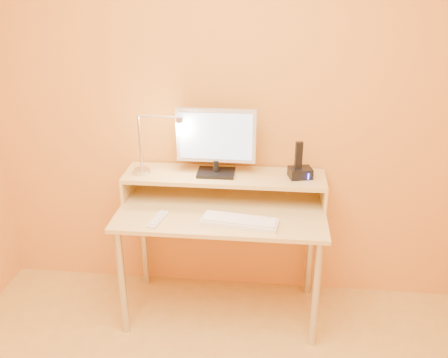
# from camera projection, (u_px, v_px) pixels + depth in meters

# --- Properties ---
(wall_back) EXTENTS (3.00, 0.04, 2.50)m
(wall_back) POSITION_uv_depth(u_px,v_px,m) (227.00, 106.00, 2.92)
(wall_back) COLOR orange
(wall_back) RESTS_ON floor
(desk_leg_fl) EXTENTS (0.04, 0.04, 0.69)m
(desk_leg_fl) POSITION_uv_depth(u_px,v_px,m) (122.00, 283.00, 2.81)
(desk_leg_fl) COLOR #BEBEBF
(desk_leg_fl) RESTS_ON floor
(desk_leg_fr) EXTENTS (0.04, 0.04, 0.69)m
(desk_leg_fr) POSITION_uv_depth(u_px,v_px,m) (316.00, 295.00, 2.70)
(desk_leg_fr) COLOR #BEBEBF
(desk_leg_fr) RESTS_ON floor
(desk_leg_bl) EXTENTS (0.04, 0.04, 0.69)m
(desk_leg_bl) POSITION_uv_depth(u_px,v_px,m) (144.00, 239.00, 3.26)
(desk_leg_bl) COLOR #BEBEBF
(desk_leg_bl) RESTS_ON floor
(desk_leg_br) EXTENTS (0.04, 0.04, 0.69)m
(desk_leg_br) POSITION_uv_depth(u_px,v_px,m) (310.00, 248.00, 3.16)
(desk_leg_br) COLOR #BEBEBF
(desk_leg_br) RESTS_ON floor
(desk_lower) EXTENTS (1.20, 0.60, 0.02)m
(desk_lower) POSITION_uv_depth(u_px,v_px,m) (222.00, 212.00, 2.84)
(desk_lower) COLOR tan
(desk_lower) RESTS_ON floor
(shelf_riser_left) EXTENTS (0.02, 0.30, 0.14)m
(shelf_riser_left) POSITION_uv_depth(u_px,v_px,m) (129.00, 184.00, 3.00)
(shelf_riser_left) COLOR tan
(shelf_riser_left) RESTS_ON desk_lower
(shelf_riser_right) EXTENTS (0.02, 0.30, 0.14)m
(shelf_riser_right) POSITION_uv_depth(u_px,v_px,m) (323.00, 193.00, 2.89)
(shelf_riser_right) COLOR tan
(shelf_riser_right) RESTS_ON desk_lower
(desk_shelf) EXTENTS (1.20, 0.30, 0.02)m
(desk_shelf) POSITION_uv_depth(u_px,v_px,m) (224.00, 176.00, 2.91)
(desk_shelf) COLOR tan
(desk_shelf) RESTS_ON desk_lower
(monitor_foot) EXTENTS (0.22, 0.16, 0.02)m
(monitor_foot) POSITION_uv_depth(u_px,v_px,m) (216.00, 173.00, 2.91)
(monitor_foot) COLOR black
(monitor_foot) RESTS_ON desk_shelf
(monitor_neck) EXTENTS (0.04, 0.04, 0.07)m
(monitor_neck) POSITION_uv_depth(u_px,v_px,m) (216.00, 166.00, 2.89)
(monitor_neck) COLOR black
(monitor_neck) RESTS_ON monitor_foot
(monitor_panel) EXTENTS (0.46, 0.04, 0.32)m
(monitor_panel) POSITION_uv_depth(u_px,v_px,m) (216.00, 136.00, 2.83)
(monitor_panel) COLOR silver
(monitor_panel) RESTS_ON monitor_neck
(monitor_back) EXTENTS (0.42, 0.02, 0.27)m
(monitor_back) POSITION_uv_depth(u_px,v_px,m) (217.00, 134.00, 2.85)
(monitor_back) COLOR black
(monitor_back) RESTS_ON monitor_panel
(monitor_screen) EXTENTS (0.42, 0.01, 0.27)m
(monitor_screen) POSITION_uv_depth(u_px,v_px,m) (216.00, 137.00, 2.81)
(monitor_screen) COLOR #A3C7F6
(monitor_screen) RESTS_ON monitor_panel
(lamp_base) EXTENTS (0.10, 0.10, 0.02)m
(lamp_base) POSITION_uv_depth(u_px,v_px,m) (142.00, 171.00, 2.92)
(lamp_base) COLOR #BEBEBF
(lamp_base) RESTS_ON desk_shelf
(lamp_post) EXTENTS (0.01, 0.01, 0.33)m
(lamp_post) POSITION_uv_depth(u_px,v_px,m) (140.00, 143.00, 2.85)
(lamp_post) COLOR #BEBEBF
(lamp_post) RESTS_ON lamp_base
(lamp_arm) EXTENTS (0.24, 0.01, 0.01)m
(lamp_arm) POSITION_uv_depth(u_px,v_px,m) (159.00, 116.00, 2.77)
(lamp_arm) COLOR #BEBEBF
(lamp_arm) RESTS_ON lamp_post
(lamp_head) EXTENTS (0.04, 0.04, 0.03)m
(lamp_head) POSITION_uv_depth(u_px,v_px,m) (179.00, 120.00, 2.77)
(lamp_head) COLOR #BEBEBF
(lamp_head) RESTS_ON lamp_arm
(lamp_bulb) EXTENTS (0.03, 0.03, 0.00)m
(lamp_bulb) POSITION_uv_depth(u_px,v_px,m) (180.00, 122.00, 2.78)
(lamp_bulb) COLOR #FFEAC6
(lamp_bulb) RESTS_ON lamp_head
(phone_dock) EXTENTS (0.15, 0.13, 0.06)m
(phone_dock) POSITION_uv_depth(u_px,v_px,m) (300.00, 173.00, 2.85)
(phone_dock) COLOR black
(phone_dock) RESTS_ON desk_shelf
(phone_handset) EXTENTS (0.04, 0.03, 0.16)m
(phone_handset) POSITION_uv_depth(u_px,v_px,m) (299.00, 155.00, 2.81)
(phone_handset) COLOR black
(phone_handset) RESTS_ON phone_dock
(phone_led) EXTENTS (0.01, 0.00, 0.04)m
(phone_led) POSITION_uv_depth(u_px,v_px,m) (308.00, 176.00, 2.80)
(phone_led) COLOR #2329F9
(phone_led) RESTS_ON phone_dock
(keyboard) EXTENTS (0.43, 0.19, 0.02)m
(keyboard) POSITION_uv_depth(u_px,v_px,m) (240.00, 222.00, 2.68)
(keyboard) COLOR silver
(keyboard) RESTS_ON desk_lower
(mouse) EXTENTS (0.06, 0.11, 0.04)m
(mouse) POSITION_uv_depth(u_px,v_px,m) (269.00, 222.00, 2.66)
(mouse) COLOR white
(mouse) RESTS_ON desk_lower
(remote_control) EXTENTS (0.09, 0.20, 0.02)m
(remote_control) POSITION_uv_depth(u_px,v_px,m) (158.00, 220.00, 2.70)
(remote_control) COLOR silver
(remote_control) RESTS_ON desk_lower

